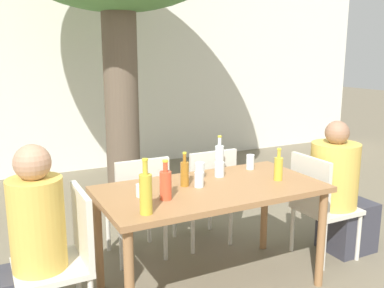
% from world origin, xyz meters
% --- Properties ---
extents(ground_plane, '(30.00, 30.00, 0.00)m').
position_xyz_m(ground_plane, '(0.00, 0.00, 0.00)').
color(ground_plane, '#706651').
extents(cafe_building_wall, '(10.00, 0.08, 2.80)m').
position_xyz_m(cafe_building_wall, '(0.00, 3.69, 1.40)').
color(cafe_building_wall, white).
rests_on(cafe_building_wall, ground_plane).
extents(dining_table_front, '(1.59, 0.81, 0.78)m').
position_xyz_m(dining_table_front, '(0.00, 0.00, 0.69)').
color(dining_table_front, '#996B42').
rests_on(dining_table_front, ground_plane).
extents(patio_chair_0, '(0.44, 0.44, 0.89)m').
position_xyz_m(patio_chair_0, '(-1.03, 0.00, 0.50)').
color(patio_chair_0, beige).
rests_on(patio_chair_0, ground_plane).
extents(patio_chair_1, '(0.44, 0.44, 0.89)m').
position_xyz_m(patio_chair_1, '(1.03, 0.00, 0.50)').
color(patio_chair_1, beige).
rests_on(patio_chair_1, ground_plane).
extents(patio_chair_2, '(0.44, 0.44, 0.89)m').
position_xyz_m(patio_chair_2, '(-0.32, 0.64, 0.50)').
color(patio_chair_2, beige).
rests_on(patio_chair_2, ground_plane).
extents(patio_chair_3, '(0.44, 0.44, 0.89)m').
position_xyz_m(patio_chair_3, '(0.32, 0.64, 0.50)').
color(patio_chair_3, beige).
rests_on(patio_chair_3, ground_plane).
extents(person_seated_0, '(0.56, 0.32, 1.20)m').
position_xyz_m(person_seated_0, '(-1.26, -0.00, 0.53)').
color(person_seated_0, '#383842').
rests_on(person_seated_0, ground_plane).
extents(person_seated_1, '(0.60, 0.40, 1.16)m').
position_xyz_m(person_seated_1, '(1.25, -0.00, 0.53)').
color(person_seated_1, '#383842').
rests_on(person_seated_1, ground_plane).
extents(oil_cruet_0, '(0.06, 0.06, 0.24)m').
position_xyz_m(oil_cruet_0, '(0.52, -0.09, 0.87)').
color(oil_cruet_0, gold).
rests_on(oil_cruet_0, dining_table_front).
extents(soda_bottle_1, '(0.08, 0.08, 0.26)m').
position_xyz_m(soda_bottle_1, '(-0.39, -0.10, 0.88)').
color(soda_bottle_1, '#DB4C2D').
rests_on(soda_bottle_1, dining_table_front).
extents(amber_bottle_2, '(0.06, 0.06, 0.25)m').
position_xyz_m(amber_bottle_2, '(-0.16, 0.10, 0.87)').
color(amber_bottle_2, '#9E661E').
rests_on(amber_bottle_2, dining_table_front).
extents(oil_cruet_3, '(0.08, 0.08, 0.33)m').
position_xyz_m(oil_cruet_3, '(-0.59, -0.28, 0.91)').
color(oil_cruet_3, gold).
rests_on(oil_cruet_3, dining_table_front).
extents(water_bottle_4, '(0.07, 0.07, 0.29)m').
position_xyz_m(water_bottle_4, '(0.26, 0.33, 0.89)').
color(water_bottle_4, silver).
rests_on(water_bottle_4, dining_table_front).
extents(drinking_glass_0, '(0.07, 0.07, 0.12)m').
position_xyz_m(drinking_glass_0, '(0.03, 0.23, 0.84)').
color(drinking_glass_0, silver).
rests_on(drinking_glass_0, dining_table_front).
extents(drinking_glass_1, '(0.07, 0.07, 0.11)m').
position_xyz_m(drinking_glass_1, '(-0.08, 0.03, 0.83)').
color(drinking_glass_1, white).
rests_on(drinking_glass_1, dining_table_front).
extents(drinking_glass_2, '(0.06, 0.06, 0.12)m').
position_xyz_m(drinking_glass_2, '(0.51, 0.26, 0.84)').
color(drinking_glass_2, silver).
rests_on(drinking_glass_2, dining_table_front).
extents(drinking_glass_3, '(0.08, 0.08, 0.08)m').
position_xyz_m(drinking_glass_3, '(-0.51, 0.03, 0.82)').
color(drinking_glass_3, silver).
rests_on(drinking_glass_3, dining_table_front).
extents(drinking_glass_4, '(0.08, 0.08, 0.11)m').
position_xyz_m(drinking_glass_4, '(0.18, 0.19, 0.84)').
color(drinking_glass_4, silver).
rests_on(drinking_glass_4, dining_table_front).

